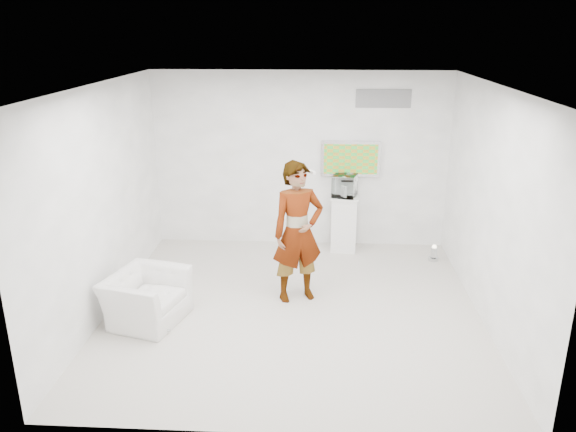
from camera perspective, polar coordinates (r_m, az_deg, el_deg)
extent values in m
cube|color=beige|center=(7.79, 0.52, -9.36)|extent=(5.00, 5.00, 0.01)
cube|color=#29292C|center=(6.90, 0.60, 13.09)|extent=(5.00, 5.00, 0.01)
cube|color=white|center=(9.62, 1.27, 5.68)|extent=(5.00, 0.01, 3.00)
cube|color=white|center=(4.89, -0.84, -7.71)|extent=(5.00, 0.01, 3.00)
cube|color=white|center=(7.73, -18.29, 1.44)|extent=(0.01, 5.00, 3.00)
cube|color=white|center=(7.52, 19.95, 0.78)|extent=(0.01, 5.00, 3.00)
cube|color=silver|center=(9.57, 6.38, 5.80)|extent=(1.00, 0.08, 0.60)
cube|color=slate|center=(9.47, 9.67, 11.68)|extent=(0.90, 0.02, 0.30)
imported|color=silver|center=(7.69, 1.01, -1.66)|extent=(0.85, 0.71, 1.99)
imported|color=silver|center=(7.60, -14.22, -8.05)|extent=(1.10, 1.19, 0.65)
cube|color=white|center=(9.63, 5.67, -0.72)|extent=(0.48, 0.48, 0.96)
cylinder|color=silver|center=(9.56, 14.59, -3.66)|extent=(0.22, 0.22, 0.26)
cube|color=white|center=(9.43, 5.79, 3.09)|extent=(0.45, 0.45, 0.37)
cube|color=white|center=(9.45, 5.78, 2.58)|extent=(0.09, 0.15, 0.19)
cube|color=white|center=(7.68, 2.42, 4.49)|extent=(0.11, 0.15, 0.04)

